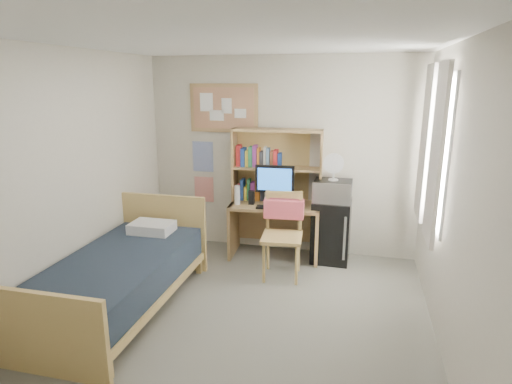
% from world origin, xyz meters
% --- Properties ---
extents(floor, '(3.60, 4.20, 0.02)m').
position_xyz_m(floor, '(0.00, 0.00, -0.01)').
color(floor, gray).
rests_on(floor, ground).
extents(ceiling, '(3.60, 4.20, 0.02)m').
position_xyz_m(ceiling, '(0.00, 0.00, 2.60)').
color(ceiling, white).
rests_on(ceiling, wall_back).
extents(wall_back, '(3.60, 0.04, 2.60)m').
position_xyz_m(wall_back, '(0.00, 2.10, 1.30)').
color(wall_back, beige).
rests_on(wall_back, floor).
extents(wall_front, '(3.60, 0.04, 2.60)m').
position_xyz_m(wall_front, '(0.00, -2.10, 1.30)').
color(wall_front, beige).
rests_on(wall_front, floor).
extents(wall_left, '(0.04, 4.20, 2.60)m').
position_xyz_m(wall_left, '(-1.80, 0.00, 1.30)').
color(wall_left, beige).
rests_on(wall_left, floor).
extents(wall_right, '(0.04, 4.20, 2.60)m').
position_xyz_m(wall_right, '(1.80, 0.00, 1.30)').
color(wall_right, beige).
rests_on(wall_right, floor).
extents(window_unit, '(0.10, 1.40, 1.70)m').
position_xyz_m(window_unit, '(1.75, 1.20, 1.60)').
color(window_unit, white).
rests_on(window_unit, wall_right).
extents(curtain_left, '(0.04, 0.55, 1.70)m').
position_xyz_m(curtain_left, '(1.72, 0.80, 1.60)').
color(curtain_left, silver).
rests_on(curtain_left, wall_right).
extents(curtain_right, '(0.04, 0.55, 1.70)m').
position_xyz_m(curtain_right, '(1.72, 1.60, 1.60)').
color(curtain_right, silver).
rests_on(curtain_right, wall_right).
extents(bulletin_board, '(0.94, 0.03, 0.64)m').
position_xyz_m(bulletin_board, '(-0.78, 2.08, 1.92)').
color(bulletin_board, tan).
rests_on(bulletin_board, wall_back).
extents(poster_wave, '(0.30, 0.01, 0.42)m').
position_xyz_m(poster_wave, '(-1.10, 2.09, 1.25)').
color(poster_wave, '#27409F').
rests_on(poster_wave, wall_back).
extents(poster_japan, '(0.28, 0.01, 0.36)m').
position_xyz_m(poster_japan, '(-1.10, 2.09, 0.78)').
color(poster_japan, red).
rests_on(poster_japan, wall_back).
extents(desk, '(1.19, 0.65, 0.72)m').
position_xyz_m(desk, '(-0.01, 1.79, 0.36)').
color(desk, tan).
rests_on(desk, floor).
extents(desk_chair, '(0.55, 0.55, 1.02)m').
position_xyz_m(desk_chair, '(0.20, 1.20, 0.51)').
color(desk_chair, tan).
rests_on(desk_chair, floor).
extents(mini_fridge, '(0.48, 0.48, 0.80)m').
position_xyz_m(mini_fridge, '(0.72, 1.84, 0.40)').
color(mini_fridge, black).
rests_on(mini_fridge, floor).
extents(bed, '(1.05, 2.08, 0.57)m').
position_xyz_m(bed, '(-1.26, 0.06, 0.29)').
color(bed, '#19222E').
rests_on(bed, floor).
extents(hutch, '(1.18, 0.37, 0.95)m').
position_xyz_m(hutch, '(-0.02, 1.94, 1.20)').
color(hutch, tan).
rests_on(hutch, desk).
extents(monitor, '(0.49, 0.07, 0.52)m').
position_xyz_m(monitor, '(-0.00, 1.73, 0.99)').
color(monitor, black).
rests_on(monitor, desk).
extents(keyboard, '(0.43, 0.16, 0.02)m').
position_xyz_m(keyboard, '(0.00, 1.59, 0.73)').
color(keyboard, black).
rests_on(keyboard, desk).
extents(speaker_left, '(0.08, 0.08, 0.18)m').
position_xyz_m(speaker_left, '(-0.30, 1.71, 0.81)').
color(speaker_left, black).
rests_on(speaker_left, desk).
extents(speaker_right, '(0.08, 0.08, 0.19)m').
position_xyz_m(speaker_right, '(0.29, 1.75, 0.82)').
color(speaker_right, black).
rests_on(speaker_right, desk).
extents(water_bottle, '(0.08, 0.08, 0.25)m').
position_xyz_m(water_bottle, '(-0.48, 1.66, 0.85)').
color(water_bottle, silver).
rests_on(water_bottle, desk).
extents(hoodie, '(0.49, 0.19, 0.23)m').
position_xyz_m(hoodie, '(0.18, 1.40, 0.79)').
color(hoodie, '#F55D6C').
rests_on(hoodie, desk_chair).
extents(microwave, '(0.47, 0.36, 0.27)m').
position_xyz_m(microwave, '(0.72, 1.82, 0.94)').
color(microwave, '#BCBCC1').
rests_on(microwave, mini_fridge).
extents(desk_fan, '(0.25, 0.25, 0.31)m').
position_xyz_m(desk_fan, '(0.72, 1.82, 1.23)').
color(desk_fan, silver).
rests_on(desk_fan, microwave).
extents(pillow, '(0.48, 0.34, 0.12)m').
position_xyz_m(pillow, '(-1.26, 0.81, 0.63)').
color(pillow, silver).
rests_on(pillow, bed).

